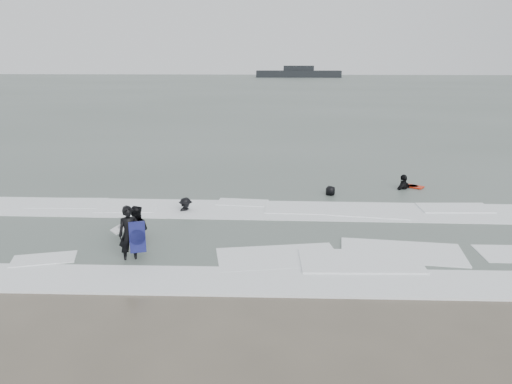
{
  "coord_description": "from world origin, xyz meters",
  "views": [
    {
      "loc": [
        0.97,
        -13.38,
        6.12
      ],
      "look_at": [
        0.0,
        5.0,
        1.1
      ],
      "focal_mm": 35.0,
      "sensor_mm": 36.0,
      "label": 1
    }
  ],
  "objects_px": {
    "surfer_right_far": "(330,196)",
    "surfer_breaker": "(186,212)",
    "vessel_horizon": "(298,73)",
    "surfer_wading": "(137,242)",
    "surfer_centre": "(131,261)",
    "surfer_right_near": "(403,190)"
  },
  "relations": [
    {
      "from": "surfer_right_far",
      "to": "vessel_horizon",
      "type": "bearing_deg",
      "value": -125.79
    },
    {
      "from": "surfer_centre",
      "to": "surfer_right_far",
      "type": "relative_size",
      "value": 1.1
    },
    {
      "from": "surfer_breaker",
      "to": "surfer_right_far",
      "type": "bearing_deg",
      "value": -25.45
    },
    {
      "from": "surfer_breaker",
      "to": "vessel_horizon",
      "type": "distance_m",
      "value": 132.91
    },
    {
      "from": "surfer_right_near",
      "to": "surfer_centre",
      "type": "bearing_deg",
      "value": 1.14
    },
    {
      "from": "surfer_wading",
      "to": "vessel_horizon",
      "type": "distance_m",
      "value": 136.31
    },
    {
      "from": "surfer_breaker",
      "to": "surfer_right_near",
      "type": "bearing_deg",
      "value": -26.84
    },
    {
      "from": "surfer_centre",
      "to": "vessel_horizon",
      "type": "relative_size",
      "value": 0.07
    },
    {
      "from": "surfer_centre",
      "to": "surfer_right_near",
      "type": "bearing_deg",
      "value": 21.56
    },
    {
      "from": "surfer_wading",
      "to": "surfer_right_far",
      "type": "xyz_separation_m",
      "value": [
        7.12,
        6.08,
        0.0
      ]
    },
    {
      "from": "surfer_centre",
      "to": "surfer_right_near",
      "type": "height_order",
      "value": "surfer_right_near"
    },
    {
      "from": "surfer_wading",
      "to": "surfer_right_far",
      "type": "bearing_deg",
      "value": -137.37
    },
    {
      "from": "vessel_horizon",
      "to": "surfer_right_far",
      "type": "bearing_deg",
      "value": -91.03
    },
    {
      "from": "surfer_wading",
      "to": "vessel_horizon",
      "type": "height_order",
      "value": "vessel_horizon"
    },
    {
      "from": "surfer_right_far",
      "to": "surfer_breaker",
      "type": "bearing_deg",
      "value": -10.48
    },
    {
      "from": "surfer_right_far",
      "to": "vessel_horizon",
      "type": "relative_size",
      "value": 0.07
    },
    {
      "from": "surfer_centre",
      "to": "surfer_right_far",
      "type": "bearing_deg",
      "value": 29.07
    },
    {
      "from": "surfer_right_near",
      "to": "surfer_right_far",
      "type": "relative_size",
      "value": 1.16
    },
    {
      "from": "surfer_breaker",
      "to": "surfer_right_near",
      "type": "height_order",
      "value": "surfer_right_near"
    },
    {
      "from": "surfer_centre",
      "to": "surfer_wading",
      "type": "bearing_deg",
      "value": 80.29
    },
    {
      "from": "surfer_centre",
      "to": "surfer_breaker",
      "type": "bearing_deg",
      "value": 61.95
    },
    {
      "from": "surfer_wading",
      "to": "surfer_right_far",
      "type": "distance_m",
      "value": 9.36
    }
  ]
}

